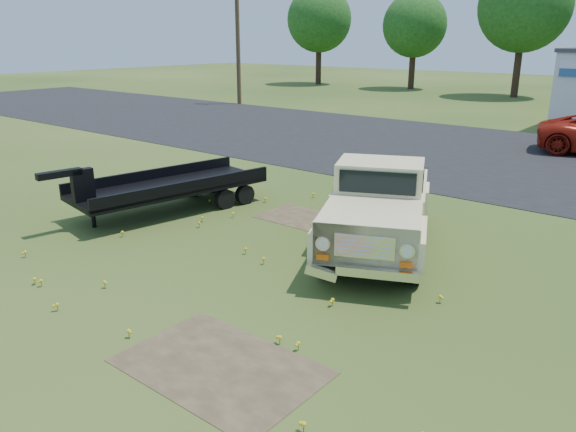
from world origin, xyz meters
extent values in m
plane|color=#2A4315|center=(0.00, 0.00, 0.00)|extent=(140.00, 140.00, 0.00)
cube|color=black|center=(0.00, 15.00, 0.00)|extent=(90.00, 14.00, 0.02)
cube|color=#453424|center=(1.50, -3.00, 0.00)|extent=(3.00, 2.00, 0.01)
cube|color=#453424|center=(-2.00, 3.50, 0.00)|extent=(2.20, 1.60, 0.01)
cylinder|color=#422C1E|center=(-22.00, 22.00, 4.50)|extent=(0.30, 0.30, 9.00)
cylinder|color=#322117|center=(-28.00, 40.00, 1.80)|extent=(0.56, 0.56, 3.60)
sphere|color=#164513|center=(-28.00, 40.00, 6.32)|extent=(6.40, 6.40, 6.40)
cylinder|color=#322117|center=(-18.00, 41.00, 1.62)|extent=(0.56, 0.56, 3.24)
sphere|color=#164513|center=(-18.00, 41.00, 5.69)|extent=(5.76, 5.76, 5.76)
cylinder|color=#322117|center=(-8.00, 39.50, 1.98)|extent=(0.56, 0.56, 3.96)
sphere|color=#164513|center=(-8.00, 39.50, 6.95)|extent=(7.04, 7.04, 7.04)
camera|label=1|loc=(6.88, -8.03, 4.72)|focal=35.00mm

